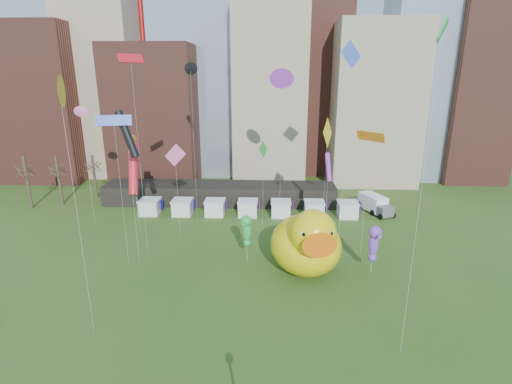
{
  "coord_description": "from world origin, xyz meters",
  "views": [
    {
      "loc": [
        4.57,
        -18.97,
        20.4
      ],
      "look_at": [
        3.39,
        8.75,
        12.0
      ],
      "focal_mm": 27.0,
      "sensor_mm": 36.0,
      "label": 1
    }
  ],
  "objects_px": {
    "box_truck": "(375,204)",
    "seahorse_purple": "(374,241)",
    "small_duck": "(322,247)",
    "seahorse_green": "(247,228)",
    "big_duck": "(307,242)"
  },
  "relations": [
    {
      "from": "box_truck",
      "to": "seahorse_purple",
      "type": "bearing_deg",
      "value": -127.49
    },
    {
      "from": "small_duck",
      "to": "seahorse_purple",
      "type": "distance_m",
      "value": 6.62
    },
    {
      "from": "seahorse_green",
      "to": "seahorse_purple",
      "type": "distance_m",
      "value": 13.72
    },
    {
      "from": "small_duck",
      "to": "seahorse_green",
      "type": "distance_m",
      "value": 9.3
    },
    {
      "from": "small_duck",
      "to": "big_duck",
      "type": "bearing_deg",
      "value": -116.68
    },
    {
      "from": "seahorse_purple",
      "to": "small_duck",
      "type": "bearing_deg",
      "value": 130.13
    },
    {
      "from": "big_duck",
      "to": "seahorse_purple",
      "type": "xyz_separation_m",
      "value": [
        7.02,
        0.29,
        0.16
      ]
    },
    {
      "from": "small_duck",
      "to": "seahorse_purple",
      "type": "bearing_deg",
      "value": -36.2
    },
    {
      "from": "seahorse_green",
      "to": "seahorse_purple",
      "type": "xyz_separation_m",
      "value": [
        13.53,
        -2.24,
        -0.25
      ]
    },
    {
      "from": "big_duck",
      "to": "small_duck",
      "type": "relative_size",
      "value": 3.04
    },
    {
      "from": "big_duck",
      "to": "seahorse_green",
      "type": "distance_m",
      "value": 7.0
    },
    {
      "from": "big_duck",
      "to": "seahorse_purple",
      "type": "distance_m",
      "value": 7.03
    },
    {
      "from": "big_duck",
      "to": "box_truck",
      "type": "distance_m",
      "value": 23.52
    },
    {
      "from": "seahorse_green",
      "to": "seahorse_purple",
      "type": "bearing_deg",
      "value": 5.58
    },
    {
      "from": "big_duck",
      "to": "box_truck",
      "type": "height_order",
      "value": "big_duck"
    }
  ]
}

